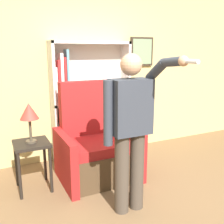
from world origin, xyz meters
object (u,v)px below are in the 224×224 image
Objects in this scene: bookcase at (83,106)px; armchair at (96,148)px; side_table at (32,152)px; table_lamp at (29,113)px; person_standing at (131,126)px.

armchair is at bearing -94.43° from bookcase.
table_lamp is (0.00, 0.00, 0.48)m from side_table.
person_standing is 2.72× the size of side_table.
bookcase reaches higher than armchair.
bookcase is at bearing 88.93° from person_standing.
side_table is at bearing 133.70° from person_standing.
person_standing reaches higher than side_table.
person_standing is 3.46× the size of table_lamp.
table_lamp is at bearing 133.70° from person_standing.
person_standing is at bearing -91.07° from bookcase.
bookcase is at bearing 36.39° from side_table.
armchair is at bearing 0.05° from table_lamp.
armchair is (-0.05, -0.65, -0.46)m from bookcase.
bookcase is 0.79m from armchair.
bookcase is at bearing 85.57° from armchair.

